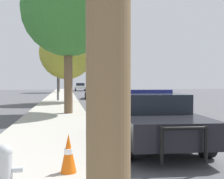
{
  "coord_description": "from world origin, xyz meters",
  "views": [
    {
      "loc": [
        -4.64,
        -6.79,
        1.72
      ],
      "look_at": [
        -1.47,
        12.33,
        1.18
      ],
      "focal_mm": 45.0,
      "sensor_mm": 36.0,
      "label": 1
    }
  ],
  "objects": [
    {
      "name": "traffic_light",
      "position": [
        -3.89,
        17.43,
        3.35
      ],
      "size": [
        3.36,
        0.35,
        4.54
      ],
      "color": "#424247",
      "rests_on": "sidewalk_left"
    },
    {
      "name": "sidewalk_left",
      "position": [
        -5.1,
        0.0,
        0.07
      ],
      "size": [
        3.0,
        110.0,
        0.13
      ],
      "color": "#ADA89E",
      "rests_on": "ground_plane"
    },
    {
      "name": "fire_hydrant",
      "position": [
        -5.48,
        -2.72,
        0.52
      ],
      "size": [
        0.48,
        0.21,
        0.72
      ],
      "color": "#B7BCC1",
      "rests_on": "sidewalk_left"
    },
    {
      "name": "tree_sidewalk_near",
      "position": [
        -4.5,
        7.55,
        5.31
      ],
      "size": [
        4.66,
        4.66,
        7.53
      ],
      "color": "brown",
      "rests_on": "sidewalk_left"
    },
    {
      "name": "tree_sidewalk_far",
      "position": [
        -5.75,
        37.72,
        4.78
      ],
      "size": [
        4.36,
        4.36,
        6.85
      ],
      "color": "#4C3823",
      "rests_on": "sidewalk_left"
    },
    {
      "name": "police_car",
      "position": [
        -2.29,
        0.79,
        0.76
      ],
      "size": [
        2.32,
        5.24,
        1.49
      ],
      "rotation": [
        0.0,
        0.0,
        3.08
      ],
      "color": "black",
      "rests_on": "ground_plane"
    },
    {
      "name": "box_truck",
      "position": [
        1.95,
        36.43,
        1.77
      ],
      "size": [
        2.78,
        7.2,
        3.4
      ],
      "rotation": [
        0.0,
        0.0,
        3.21
      ],
      "color": "#B7B7BC",
      "rests_on": "ground_plane"
    },
    {
      "name": "tree_sidewalk_mid",
      "position": [
        -4.55,
        15.23,
        3.99
      ],
      "size": [
        4.19,
        4.19,
        5.96
      ],
      "color": "#4C3823",
      "rests_on": "sidewalk_left"
    },
    {
      "name": "car_background_distant",
      "position": [
        -1.95,
        45.78,
        0.77
      ],
      "size": [
        2.04,
        4.45,
        1.46
      ],
      "rotation": [
        0.0,
        0.0,
        -0.02
      ],
      "color": "silver",
      "rests_on": "ground_plane"
    },
    {
      "name": "car_background_midblock",
      "position": [
        -1.76,
        21.53,
        0.68
      ],
      "size": [
        2.16,
        4.12,
        1.25
      ],
      "rotation": [
        0.0,
        0.0,
        -0.09
      ],
      "color": "#333856",
      "rests_on": "ground_plane"
    },
    {
      "name": "traffic_cone",
      "position": [
        -4.59,
        -1.85,
        0.47
      ],
      "size": [
        0.28,
        0.28,
        0.68
      ],
      "color": "orange",
      "rests_on": "sidewalk_left"
    }
  ]
}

